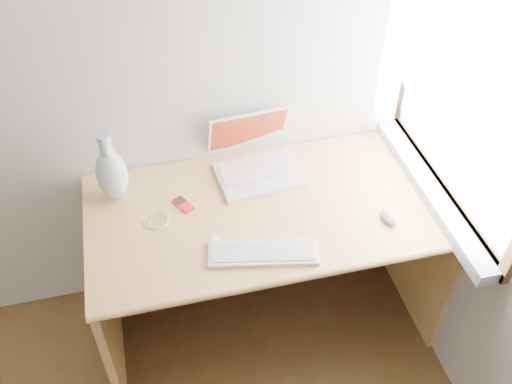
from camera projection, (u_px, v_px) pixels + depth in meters
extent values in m
cube|color=white|center=(477.00, 75.00, 1.97)|extent=(0.01, 0.90, 1.00)
cube|color=#9B9B9E|center=(430.00, 190.00, 2.33)|extent=(0.10, 0.96, 0.06)
cube|color=white|center=(459.00, 70.00, 1.94)|extent=(0.02, 0.84, 0.92)
cube|color=#DEB36C|center=(269.00, 209.00, 2.30)|extent=(1.46, 0.73, 0.03)
cube|color=#DEB36C|center=(107.00, 300.00, 2.44)|extent=(0.03, 0.69, 0.74)
cube|color=#DEB36C|center=(414.00, 242.00, 2.68)|extent=(0.03, 0.69, 0.74)
cube|color=#DEB36C|center=(250.00, 198.00, 2.72)|extent=(1.39, 0.03, 0.50)
cube|color=white|center=(260.00, 175.00, 2.41)|extent=(0.37, 0.28, 0.02)
cube|color=white|center=(260.00, 173.00, 2.40)|extent=(0.33, 0.16, 0.00)
cube|color=white|center=(253.00, 135.00, 2.42)|extent=(0.36, 0.12, 0.23)
cube|color=maroon|center=(253.00, 135.00, 2.42)|extent=(0.33, 0.10, 0.20)
cube|color=white|center=(263.00, 253.00, 2.09)|extent=(0.42, 0.20, 0.02)
cube|color=white|center=(263.00, 251.00, 2.09)|extent=(0.39, 0.17, 0.00)
ellipsoid|color=white|center=(390.00, 217.00, 2.22)|extent=(0.07, 0.10, 0.03)
cube|color=red|center=(184.00, 204.00, 2.29)|extent=(0.08, 0.11, 0.01)
cube|color=black|center=(183.00, 204.00, 2.28)|extent=(0.05, 0.05, 0.00)
torus|color=white|center=(157.00, 220.00, 2.22)|extent=(0.11, 0.11, 0.01)
cube|color=white|center=(215.00, 244.00, 2.13)|extent=(0.05, 0.09, 0.01)
ellipsoid|color=silver|center=(112.00, 175.00, 2.24)|extent=(0.12, 0.12, 0.24)
cylinder|color=silver|center=(105.00, 146.00, 2.14)|extent=(0.05, 0.05, 0.10)
cylinder|color=#8BBFDF|center=(103.00, 136.00, 2.11)|extent=(0.06, 0.06, 0.01)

